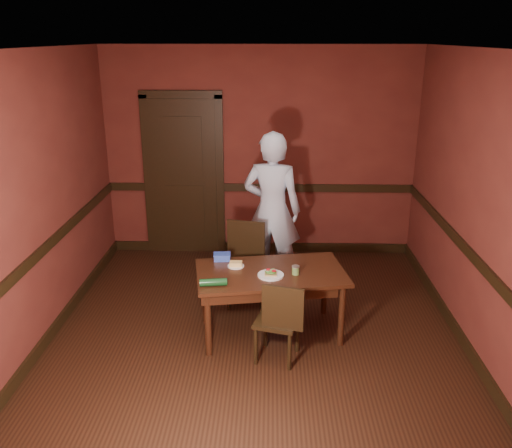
# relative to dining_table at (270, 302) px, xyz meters

# --- Properties ---
(floor) EXTENTS (4.00, 4.50, 0.01)m
(floor) POSITION_rel_dining_table_xyz_m (-0.15, -0.09, -0.33)
(floor) COLOR black
(floor) RESTS_ON ground
(ceiling) EXTENTS (4.00, 4.50, 0.01)m
(ceiling) POSITION_rel_dining_table_xyz_m (-0.15, -0.09, 2.37)
(ceiling) COLOR silver
(ceiling) RESTS_ON ground
(wall_back) EXTENTS (4.00, 0.02, 2.70)m
(wall_back) POSITION_rel_dining_table_xyz_m (-0.15, 2.16, 1.02)
(wall_back) COLOR maroon
(wall_back) RESTS_ON ground
(wall_front) EXTENTS (4.00, 0.02, 2.70)m
(wall_front) POSITION_rel_dining_table_xyz_m (-0.15, -2.34, 1.02)
(wall_front) COLOR maroon
(wall_front) RESTS_ON ground
(wall_left) EXTENTS (0.02, 4.50, 2.70)m
(wall_left) POSITION_rel_dining_table_xyz_m (-2.15, -0.09, 1.02)
(wall_left) COLOR maroon
(wall_left) RESTS_ON ground
(wall_right) EXTENTS (0.02, 4.50, 2.70)m
(wall_right) POSITION_rel_dining_table_xyz_m (1.85, -0.09, 1.02)
(wall_right) COLOR maroon
(wall_right) RESTS_ON ground
(dado_back) EXTENTS (4.00, 0.03, 0.10)m
(dado_back) POSITION_rel_dining_table_xyz_m (-0.15, 2.15, 0.57)
(dado_back) COLOR black
(dado_back) RESTS_ON ground
(dado_left) EXTENTS (0.03, 4.50, 0.10)m
(dado_left) POSITION_rel_dining_table_xyz_m (-2.13, -0.09, 0.57)
(dado_left) COLOR black
(dado_left) RESTS_ON ground
(dado_right) EXTENTS (0.03, 4.50, 0.10)m
(dado_right) POSITION_rel_dining_table_xyz_m (1.84, -0.09, 0.57)
(dado_right) COLOR black
(dado_right) RESTS_ON ground
(baseboard_back) EXTENTS (4.00, 0.03, 0.12)m
(baseboard_back) POSITION_rel_dining_table_xyz_m (-0.15, 2.15, -0.27)
(baseboard_back) COLOR black
(baseboard_back) RESTS_ON ground
(baseboard_left) EXTENTS (0.03, 4.50, 0.12)m
(baseboard_left) POSITION_rel_dining_table_xyz_m (-2.13, -0.09, -0.27)
(baseboard_left) COLOR black
(baseboard_left) RESTS_ON ground
(baseboard_right) EXTENTS (0.03, 4.50, 0.12)m
(baseboard_right) POSITION_rel_dining_table_xyz_m (1.84, -0.09, -0.27)
(baseboard_right) COLOR black
(baseboard_right) RESTS_ON ground
(door) EXTENTS (1.05, 0.07, 2.20)m
(door) POSITION_rel_dining_table_xyz_m (-1.15, 2.13, 0.76)
(door) COLOR black
(door) RESTS_ON ground
(dining_table) EXTENTS (1.53, 1.02, 0.66)m
(dining_table) POSITION_rel_dining_table_xyz_m (0.00, 0.00, 0.00)
(dining_table) COLOR black
(dining_table) RESTS_ON floor
(chair_far) EXTENTS (0.50, 0.50, 0.90)m
(chair_far) POSITION_rel_dining_table_xyz_m (-0.23, 0.59, 0.12)
(chair_far) COLOR black
(chair_far) RESTS_ON floor
(chair_near) EXTENTS (0.46, 0.46, 0.79)m
(chair_near) POSITION_rel_dining_table_xyz_m (0.06, -0.45, 0.06)
(chair_near) COLOR black
(chair_near) RESTS_ON floor
(person) EXTENTS (0.73, 0.55, 1.82)m
(person) POSITION_rel_dining_table_xyz_m (0.01, 1.14, 0.58)
(person) COLOR silver
(person) RESTS_ON floor
(sandwich_plate) EXTENTS (0.25, 0.25, 0.06)m
(sandwich_plate) POSITION_rel_dining_table_xyz_m (-0.00, -0.11, 0.35)
(sandwich_plate) COLOR white
(sandwich_plate) RESTS_ON dining_table
(sauce_jar) EXTENTS (0.07, 0.07, 0.09)m
(sauce_jar) POSITION_rel_dining_table_xyz_m (0.23, -0.06, 0.37)
(sauce_jar) COLOR #688F47
(sauce_jar) RESTS_ON dining_table
(cheese_saucer) EXTENTS (0.16, 0.16, 0.05)m
(cheese_saucer) POSITION_rel_dining_table_xyz_m (-0.34, 0.10, 0.35)
(cheese_saucer) COLOR white
(cheese_saucer) RESTS_ON dining_table
(food_tub) EXTENTS (0.18, 0.13, 0.07)m
(food_tub) POSITION_rel_dining_table_xyz_m (-0.49, 0.26, 0.37)
(food_tub) COLOR blue
(food_tub) RESTS_ON dining_table
(wrapped_veg) EXTENTS (0.25, 0.10, 0.07)m
(wrapped_veg) POSITION_rel_dining_table_xyz_m (-0.52, -0.33, 0.37)
(wrapped_veg) COLOR #0F3917
(wrapped_veg) RESTS_ON dining_table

